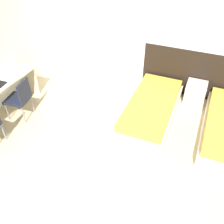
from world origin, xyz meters
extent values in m
cube|color=silver|center=(0.00, 4.20, 1.35)|extent=(6.06, 0.05, 2.70)
cube|color=black|center=(1.26, 4.16, 0.54)|extent=(2.50, 0.03, 1.08)
cube|color=beige|center=(0.52, 3.12, 0.12)|extent=(0.91, 2.02, 0.23)
cube|color=gold|center=(0.52, 3.12, 0.31)|extent=(0.83, 1.94, 0.15)
cube|color=beige|center=(1.26, 3.93, 0.24)|extent=(0.41, 0.39, 0.48)
cube|color=silver|center=(-1.23, 4.08, 0.26)|extent=(1.04, 0.12, 0.52)
cube|color=beige|center=(-2.28, 2.88, 0.34)|extent=(0.46, 0.04, 0.69)
cube|color=black|center=(-1.94, 2.11, 0.41)|extent=(0.48, 0.48, 0.05)
cube|color=black|center=(-1.75, 2.13, 0.64)|extent=(0.09, 0.38, 0.40)
cylinder|color=slate|center=(-2.09, 1.90, 0.19)|extent=(0.02, 0.02, 0.39)
cylinder|color=slate|center=(-2.14, 2.26, 0.19)|extent=(0.02, 0.02, 0.39)
cylinder|color=slate|center=(-1.73, 1.95, 0.19)|extent=(0.02, 0.02, 0.39)
cylinder|color=slate|center=(-1.79, 2.31, 0.19)|extent=(0.02, 0.02, 0.39)
cylinder|color=slate|center=(-1.76, 1.42, 0.19)|extent=(0.02, 0.02, 0.39)
camera|label=1|loc=(1.30, -0.85, 3.32)|focal=40.00mm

